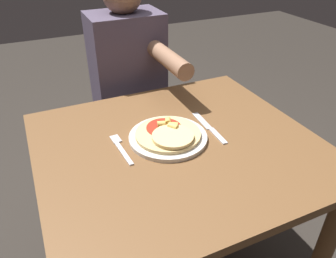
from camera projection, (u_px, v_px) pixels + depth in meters
dining_table at (178, 175)px, 1.15m from camera, size 0.91×0.82×0.75m
plate at (168, 137)px, 1.10m from camera, size 0.26×0.26×0.01m
pizza at (169, 134)px, 1.08m from camera, size 0.22×0.22×0.04m
fork at (120, 147)px, 1.05m from camera, size 0.03×0.18×0.00m
knife at (210, 128)px, 1.15m from camera, size 0.03×0.22×0.00m
person_diner at (130, 86)px, 1.58m from camera, size 0.32×0.52×1.21m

